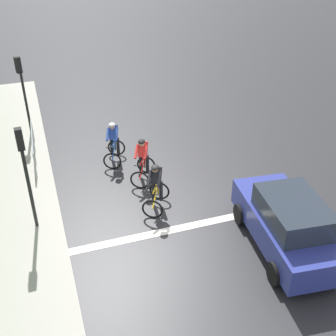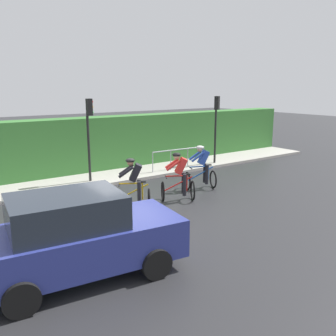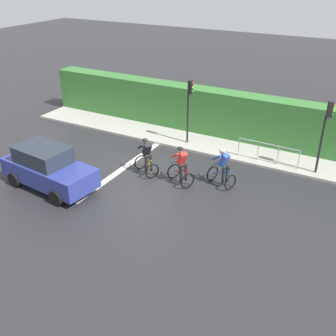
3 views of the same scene
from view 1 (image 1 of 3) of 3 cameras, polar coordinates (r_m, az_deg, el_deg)
The scene contains 10 objects.
ground_plane at distance 13.99m, azimuth -1.45°, elevation -5.86°, with size 80.00×80.00×0.00m, color #28282B.
sidewalk_kerb at distance 15.25m, azimuth -19.54°, elevation -4.14°, with size 2.80×22.11×0.12m, color #ADA89E.
road_marking_stop_line at distance 13.28m, azimuth -0.21°, elevation -8.24°, with size 7.00×0.30×0.01m, color silver.
cyclist_lead at distance 16.36m, azimuth -7.10°, elevation 3.27°, with size 1.03×1.25×1.66m.
cyclist_second at distance 15.15m, azimuth -3.31°, elevation 0.98°, with size 1.11×1.27×1.66m.
cyclist_mid at distance 13.74m, azimuth -1.57°, elevation -2.54°, with size 1.13×1.28×1.66m.
car_navy at distance 12.62m, azimuth 15.33°, elevation -7.00°, with size 2.21×4.26×1.76m.
traffic_light_near_crossing at distance 12.77m, azimuth -18.22°, elevation 0.36°, with size 0.21×0.31×3.34m.
traffic_light_far_junction at distance 18.62m, azimuth -18.54°, elevation 10.30°, with size 0.26×0.30×3.34m.
pedestrian_railing_kerbside at distance 17.14m, azimuth -17.26°, elevation 3.26°, with size 0.15×2.87×1.03m.
Camera 1 is at (-3.18, -10.61, 8.55)m, focal length 46.61 mm.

